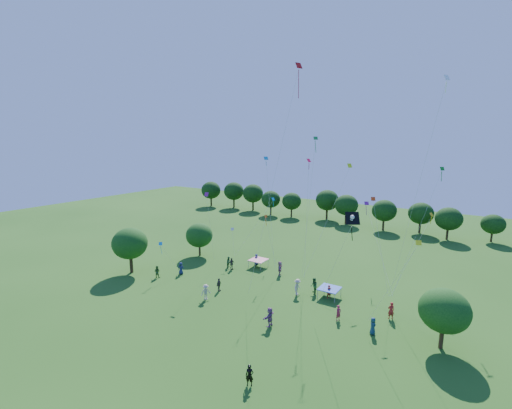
# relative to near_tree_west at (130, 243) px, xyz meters

# --- Properties ---
(ground) EXTENTS (160.00, 160.00, 0.00)m
(ground) POSITION_rel_near_tree_west_xyz_m (18.99, -12.55, -4.05)
(ground) COLOR #2B5C1B
(near_tree_west) EXTENTS (4.61, 4.61, 6.13)m
(near_tree_west) POSITION_rel_near_tree_west_xyz_m (0.00, 0.00, 0.00)
(near_tree_west) COLOR #422B19
(near_tree_west) RESTS_ON ground
(near_tree_north) EXTENTS (4.08, 4.08, 5.06)m
(near_tree_north) POSITION_rel_near_tree_west_xyz_m (2.99, 10.22, -0.83)
(near_tree_north) COLOR #422B19
(near_tree_north) RESTS_ON ground
(near_tree_east) EXTENTS (4.08, 4.08, 5.29)m
(near_tree_east) POSITION_rel_near_tree_west_xyz_m (36.61, 3.26, -0.60)
(near_tree_east) COLOR #422B19
(near_tree_east) RESTS_ON ground
(treeline) EXTENTS (88.01, 8.77, 6.77)m
(treeline) POSITION_rel_near_tree_west_xyz_m (17.26, 42.88, 0.04)
(treeline) COLOR #422B19
(treeline) RESTS_ON ground
(tent_red_stripe) EXTENTS (2.20, 2.20, 1.10)m
(tent_red_stripe) POSITION_rel_near_tree_west_xyz_m (13.26, 10.97, -3.01)
(tent_red_stripe) COLOR #F31C4A
(tent_red_stripe) RESTS_ON ground
(tent_blue) EXTENTS (2.20, 2.20, 1.10)m
(tent_blue) POSITION_rel_near_tree_west_xyz_m (25.07, 7.34, -3.01)
(tent_blue) COLOR #1C45B7
(tent_blue) RESTS_ON ground
(man_in_black) EXTENTS (0.70, 0.59, 1.62)m
(man_in_black) POSITION_rel_near_tree_west_xyz_m (25.42, -9.37, -3.24)
(man_in_black) COLOR black
(man_in_black) RESTS_ON ground
(crowd_person_0) EXTENTS (0.74, 0.91, 1.62)m
(crowd_person_0) POSITION_rel_near_tree_west_xyz_m (31.15, 2.29, -3.24)
(crowd_person_0) COLOR navy
(crowd_person_0) RESTS_ON ground
(crowd_person_1) EXTENTS (0.60, 0.70, 1.58)m
(crowd_person_1) POSITION_rel_near_tree_west_xyz_m (27.69, 2.94, -3.26)
(crowd_person_1) COLOR #9D1C3D
(crowd_person_1) RESTS_ON ground
(crowd_person_2) EXTENTS (0.91, 1.05, 1.88)m
(crowd_person_2) POSITION_rel_near_tree_west_xyz_m (23.22, 7.26, -3.11)
(crowd_person_2) COLOR #265926
(crowd_person_2) RESTS_ON ground
(crowd_person_3) EXTENTS (0.94, 1.27, 1.77)m
(crowd_person_3) POSITION_rel_near_tree_west_xyz_m (13.70, -0.66, -3.16)
(crowd_person_3) COLOR beige
(crowd_person_3) RESTS_ON ground
(crowd_person_4) EXTENTS (0.54, 0.97, 1.57)m
(crowd_person_4) POSITION_rel_near_tree_west_xyz_m (13.54, 1.84, -3.26)
(crowd_person_4) COLOR #433A35
(crowd_person_4) RESTS_ON ground
(crowd_person_5) EXTENTS (0.68, 1.77, 1.87)m
(crowd_person_5) POSITION_rel_near_tree_west_xyz_m (22.53, -1.61, -3.11)
(crowd_person_5) COLOR #874F85
(crowd_person_5) RESTS_ON ground
(crowd_person_6) EXTENTS (0.88, 0.76, 1.57)m
(crowd_person_6) POSITION_rel_near_tree_west_xyz_m (12.50, 11.62, -3.26)
(crowd_person_6) COLOR navy
(crowd_person_6) RESTS_ON ground
(crowd_person_7) EXTENTS (0.66, 0.67, 1.54)m
(crowd_person_7) POSITION_rel_near_tree_west_xyz_m (25.15, 7.07, -3.28)
(crowd_person_7) COLOR #9F2E1D
(crowd_person_7) RESTS_ON ground
(crowd_person_8) EXTENTS (0.88, 0.72, 1.58)m
(crowd_person_8) POSITION_rel_near_tree_west_xyz_m (4.24, 0.68, -3.26)
(crowd_person_8) COLOR #2A5223
(crowd_person_8) RESTS_ON ground
(crowd_person_9) EXTENTS (0.59, 1.25, 1.89)m
(crowd_person_9) POSITION_rel_near_tree_west_xyz_m (21.77, 5.92, -3.10)
(crowd_person_9) COLOR beige
(crowd_person_9) RESTS_ON ground
(crowd_person_10) EXTENTS (0.68, 1.05, 1.65)m
(crowd_person_10) POSITION_rel_near_tree_west_xyz_m (10.68, 8.14, -3.22)
(crowd_person_10) COLOR #453A37
(crowd_person_10) RESTS_ON ground
(crowd_person_11) EXTENTS (1.25, 1.85, 1.87)m
(crowd_person_11) POSITION_rel_near_tree_west_xyz_m (17.22, 10.02, -3.11)
(crowd_person_11) COLOR #A56084
(crowd_person_11) RESTS_ON ground
(crowd_person_12) EXTENTS (0.91, 0.73, 1.63)m
(crowd_person_12) POSITION_rel_near_tree_west_xyz_m (6.04, 3.16, -3.23)
(crowd_person_12) COLOR #1A264E
(crowd_person_12) RESTS_ON ground
(crowd_person_13) EXTENTS (0.78, 0.73, 1.77)m
(crowd_person_13) POSITION_rel_near_tree_west_xyz_m (31.95, 6.06, -3.16)
(crowd_person_13) COLOR maroon
(crowd_person_13) RESTS_ON ground
(crowd_person_14) EXTENTS (0.57, 0.83, 1.52)m
(crowd_person_14) POSITION_rel_near_tree_west_xyz_m (9.83, 8.64, -3.28)
(crowd_person_14) COLOR #22502A
(crowd_person_14) RESTS_ON ground
(pirate_kite) EXTENTS (4.74, 3.63, 10.62)m
(pirate_kite) POSITION_rel_near_tree_west_xyz_m (29.79, -1.38, 7.20)
(pirate_kite) COLOR black
(red_high_kite) EXTENTS (2.05, 7.98, 24.65)m
(red_high_kite) POSITION_rel_near_tree_west_xyz_m (19.79, 7.17, 16.99)
(red_high_kite) COLOR red
(small_kite_0) EXTENTS (2.90, 2.03, 10.16)m
(small_kite_0) POSITION_rel_near_tree_west_xyz_m (29.18, 9.61, 4.96)
(small_kite_0) COLOR #E63C0D
(small_kite_1) EXTENTS (2.78, 6.92, 8.11)m
(small_kite_1) POSITION_rel_near_tree_west_xyz_m (33.46, 13.91, 3.61)
(small_kite_1) COLOR gold
(small_kite_2) EXTENTS (4.25, 3.89, 9.14)m
(small_kite_2) POSITION_rel_near_tree_west_xyz_m (33.69, -0.60, 3.84)
(small_kite_2) COLOR yellow
(small_kite_3) EXTENTS (3.24, 6.87, 13.33)m
(small_kite_3) POSITION_rel_near_tree_west_xyz_m (33.82, 13.53, 7.12)
(small_kite_3) COLOR #167D1E
(small_kite_4) EXTENTS (2.98, 6.28, 7.84)m
(small_kite_4) POSITION_rel_near_tree_west_xyz_m (12.20, 14.85, 3.39)
(small_kite_4) COLOR #1691DC
(small_kite_5) EXTENTS (5.84, 8.74, 8.36)m
(small_kite_5) POSITION_rel_near_tree_west_xyz_m (27.09, 15.47, 3.78)
(small_kite_5) COLOR #7F1583
(small_kite_6) EXTENTS (3.85, 2.51, 21.56)m
(small_kite_6) POSITION_rel_near_tree_west_xyz_m (33.95, 6.71, 13.01)
(small_kite_6) COLOR white
(small_kite_7) EXTENTS (1.69, 0.61, 14.23)m
(small_kite_7) POSITION_rel_near_tree_west_xyz_m (16.09, 8.71, 8.16)
(small_kite_7) COLOR #0D92C3
(small_kite_8) EXTENTS (0.44, 0.54, 14.17)m
(small_kite_8) POSITION_rel_near_tree_west_xyz_m (21.79, 7.99, 7.98)
(small_kite_8) COLOR red
(small_kite_9) EXTENTS (1.86, 0.39, 6.75)m
(small_kite_9) POSITION_rel_near_tree_west_xyz_m (15.76, 9.26, 2.44)
(small_kite_9) COLOR #FF590D
(small_kite_10) EXTENTS (2.62, 8.79, 13.26)m
(small_kite_10) POSITION_rel_near_tree_west_xyz_m (23.36, 14.75, 7.63)
(small_kite_10) COLOR #E2FC16
(small_kite_11) EXTENTS (1.34, 0.70, 16.61)m
(small_kite_11) POSITION_rel_near_tree_west_xyz_m (22.17, 8.20, 9.63)
(small_kite_11) COLOR #17832E
(small_kite_12) EXTENTS (1.12, 1.76, 3.45)m
(small_kite_12) POSITION_rel_near_tree_west_xyz_m (4.89, 1.15, 0.01)
(small_kite_12) COLOR #1588DB
(small_kite_13) EXTENTS (1.16, 2.44, 9.74)m
(small_kite_13) POSITION_rel_near_tree_west_xyz_m (9.17, 5.28, 5.07)
(small_kite_13) COLOR #8B1782
(small_kite_14) EXTENTS (0.98, 0.79, 3.79)m
(small_kite_14) POSITION_rel_near_tree_west_xyz_m (8.97, 10.74, 0.42)
(small_kite_14) COLOR silver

